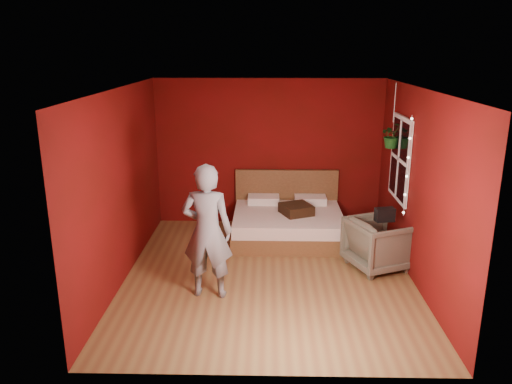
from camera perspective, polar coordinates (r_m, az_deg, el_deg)
The scene contains 10 objects.
floor at distance 7.18m, azimuth 1.42°, elevation -9.47°, with size 4.50×4.50×0.00m, color brown.
room_walls at distance 6.62m, azimuth 1.52°, elevation 3.72°, with size 4.04×4.54×2.62m.
window at distance 7.80m, azimuth 16.12°, elevation 3.67°, with size 0.05×0.97×1.27m.
fairy_lights at distance 7.30m, azimuth 16.93°, elevation 2.76°, with size 0.04×0.04×1.45m.
bed at distance 8.48m, azimuth 3.64°, elevation -3.43°, with size 1.83×1.56×1.01m.
person at distance 6.34m, azimuth -5.59°, elevation -4.51°, with size 0.64×0.42×1.76m, color slate.
armchair at distance 7.48m, azimuth 13.85°, elevation -5.76°, with size 0.79×0.82×0.74m, color #6B6954.
handbag at distance 7.28m, azimuth 14.50°, elevation -2.52°, with size 0.27×0.14×0.19m, color black.
throw_pillow at distance 8.25m, azimuth 4.63°, elevation -1.98°, with size 0.46×0.46×0.16m, color #321F10.
hanging_plant at distance 7.93m, azimuth 15.30°, elevation 6.28°, with size 0.42×0.38×0.98m.
Camera 1 is at (-0.03, -6.46, 3.13)m, focal length 35.00 mm.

